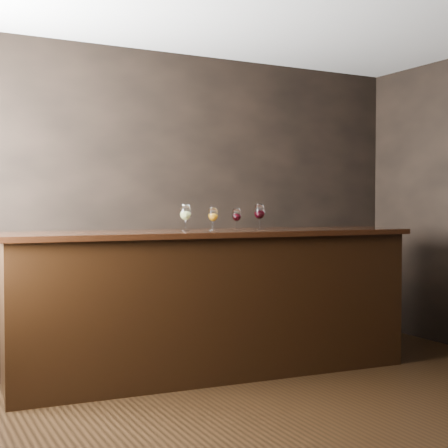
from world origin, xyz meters
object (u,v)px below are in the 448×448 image
bar_counter (212,305)px  glass_amber (213,215)px  glass_red_a (237,215)px  glass_red_b (260,212)px  glass_white (185,213)px  back_bar_shelf (123,304)px

bar_counter → glass_amber: 0.73m
bar_counter → glass_red_a: bearing=4.8°
bar_counter → glass_amber: glass_amber is taller
glass_red_b → glass_white: bearing=177.0°
glass_white → glass_amber: size_ratio=1.14×
bar_counter → back_bar_shelf: size_ratio=1.14×
glass_amber → back_bar_shelf: bearing=125.6°
glass_amber → glass_red_a: 0.23m
bar_counter → glass_red_b: 0.87m
back_bar_shelf → glass_amber: glass_amber is taller
back_bar_shelf → glass_red_a: (0.75, -0.70, 0.79)m
back_bar_shelf → glass_white: (0.29, -0.68, 0.81)m
back_bar_shelf → glass_red_b: 1.44m
bar_counter → glass_white: glass_white is taller
glass_red_a → glass_amber: bearing=-174.6°
bar_counter → glass_white: (-0.23, 0.02, 0.75)m
glass_amber → glass_red_a: glass_amber is taller
glass_amber → glass_red_b: bearing=1.3°
glass_amber → glass_red_a: bearing=5.4°
back_bar_shelf → glass_red_a: size_ratio=15.68×
back_bar_shelf → glass_amber: size_ratio=15.11×
bar_counter → glass_red_b: (0.44, -0.01, 0.75)m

